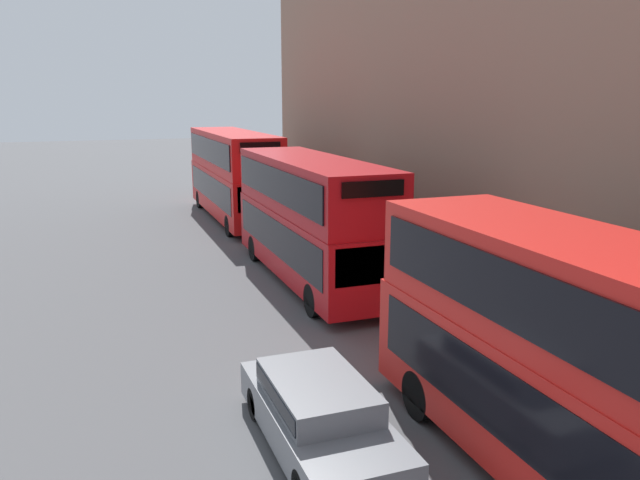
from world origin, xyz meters
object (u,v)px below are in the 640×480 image
at_px(car_hatchback, 319,412).
at_px(pedestrian, 478,312).
at_px(bus_second_in_queue, 311,215).
at_px(bus_third_in_queue, 233,172).

distance_m(car_hatchback, pedestrian, 6.85).
bearing_deg(bus_second_in_queue, car_hatchback, -108.63).
height_order(bus_second_in_queue, car_hatchback, bus_second_in_queue).
bearing_deg(car_hatchback, pedestrian, 31.45).
xyz_separation_m(bus_second_in_queue, bus_third_in_queue, (-0.00, 12.16, 0.13)).
relative_size(car_hatchback, pedestrian, 3.00).
distance_m(bus_second_in_queue, pedestrian, 7.15).
bearing_deg(pedestrian, bus_third_in_queue, 97.47).
height_order(bus_second_in_queue, pedestrian, bus_second_in_queue).
bearing_deg(car_hatchback, bus_third_in_queue, 81.31).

